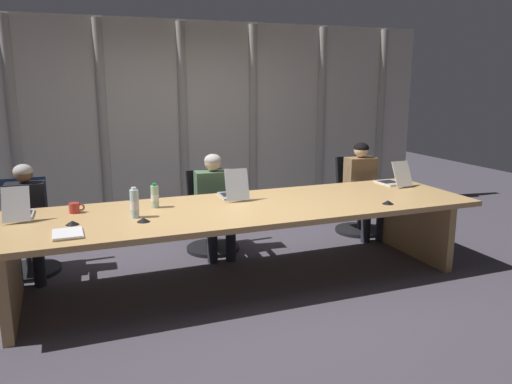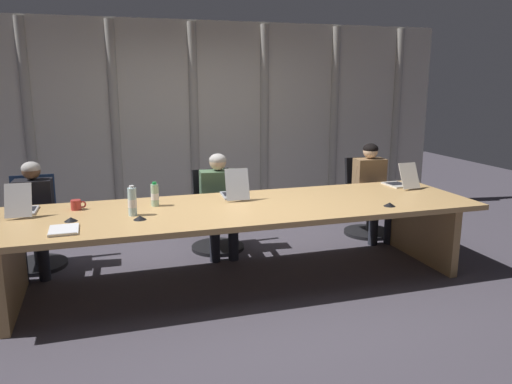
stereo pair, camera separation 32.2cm
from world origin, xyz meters
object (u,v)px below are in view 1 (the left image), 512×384
coffee_mug_near (75,208)px  office_chair_left_mid (211,221)px  conference_mic_middle (388,202)px  spiral_notepad (68,234)px  person_left_mid (215,199)px  laptop_center (393,180)px  person_center (363,184)px  person_left_end (26,216)px  conference_mic_left_side (143,220)px  laptop_left_mid (233,192)px  water_bottle_secondary (134,204)px  water_bottle_primary (155,197)px  office_chair_left_end (27,239)px  conference_mic_right_side (72,223)px  laptop_left_end (19,211)px  office_chair_center (357,204)px

coffee_mug_near → office_chair_left_mid: bearing=26.2°
conference_mic_middle → spiral_notepad: 2.87m
office_chair_left_mid → person_left_mid: (0.01, -0.16, 0.29)m
office_chair_left_mid → conference_mic_middle: size_ratio=8.14×
office_chair_left_mid → spiral_notepad: (-1.53, -1.39, 0.42)m
laptop_center → office_chair_left_mid: (-1.94, 0.71, -0.47)m
laptop_center → person_center: 0.58m
person_left_end → conference_mic_left_side: (0.96, -1.07, 0.14)m
person_left_mid → conference_mic_left_side: (-0.94, -1.07, 0.14)m
laptop_center → laptop_left_mid: bearing=86.5°
water_bottle_secondary → conference_mic_middle: (2.32, -0.37, -0.10)m
water_bottle_primary → conference_mic_left_side: size_ratio=2.09×
person_center → office_chair_left_end: bearing=-87.9°
office_chair_left_end → spiral_notepad: size_ratio=3.01×
water_bottle_primary → conference_mic_right_side: 0.80m
office_chair_left_end → person_center: 3.84m
laptop_left_mid → office_chair_left_end: size_ratio=0.48×
person_left_mid → conference_mic_middle: size_ratio=10.06×
laptop_center → spiral_notepad: bearing=98.6°
laptop_left_end → conference_mic_middle: (3.24, -0.72, -0.04)m
laptop_left_end → office_chair_left_mid: size_ratio=0.49×
water_bottle_primary → water_bottle_secondary: bearing=-127.9°
conference_mic_left_side → conference_mic_right_side: same height
coffee_mug_near → conference_mic_right_side: coffee_mug_near is taller
laptop_left_end → person_center: (3.81, 0.57, -0.16)m
conference_mic_left_side → laptop_center: bearing=10.3°
conference_mic_middle → spiral_notepad: conference_mic_middle is taller
office_chair_left_mid → spiral_notepad: office_chair_left_mid is taller
person_left_mid → water_bottle_primary: 1.02m
laptop_center → conference_mic_middle: size_ratio=3.99×
person_left_end → coffee_mug_near: bearing=40.8°
office_chair_center → conference_mic_middle: (-0.60, -1.45, 0.41)m
office_chair_left_mid → water_bottle_primary: 1.21m
conference_mic_right_side → spiral_notepad: bearing=-98.2°
laptop_left_end → laptop_left_mid: bearing=-86.6°
laptop_left_mid → person_center: (1.86, 0.52, -0.16)m
person_left_mid → conference_mic_left_side: size_ratio=10.06×
laptop_left_end → laptop_center: bearing=-87.8°
water_bottle_primary → spiral_notepad: (-0.77, -0.60, -0.10)m
office_chair_left_end → person_left_end: 0.32m
laptop_center → office_chair_center: 0.85m
laptop_left_mid → conference_mic_left_side: bearing=123.6°
office_chair_left_end → person_center: size_ratio=0.81×
conference_mic_left_side → person_center: bearing=20.7°
person_center → water_bottle_primary: person_center is taller
person_center → water_bottle_secondary: person_center is taller
office_chair_left_mid → conference_mic_middle: office_chair_left_mid is taller
spiral_notepad → conference_mic_middle: bearing=-2.0°
laptop_center → person_left_mid: size_ratio=0.40×
spiral_notepad → laptop_left_end: bearing=118.8°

